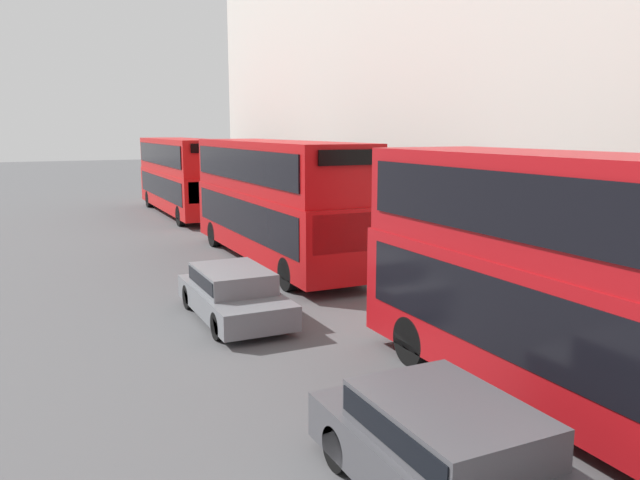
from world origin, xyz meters
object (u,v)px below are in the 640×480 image
object	(u,v)px
bus_leading	(612,284)
car_dark_sedan	(450,453)
bus_second_in_queue	(275,196)
bus_third_in_queue	(183,173)
car_hatchback	(233,292)

from	to	relation	value
bus_leading	car_dark_sedan	world-z (taller)	bus_leading
bus_leading	bus_second_in_queue	world-z (taller)	bus_leading
bus_second_in_queue	car_dark_sedan	xyz separation A→B (m)	(-3.40, -14.56, -1.63)
bus_leading	bus_third_in_queue	distance (m)	27.88
bus_leading	car_hatchback	distance (m)	8.97
car_hatchback	car_dark_sedan	bearing A→B (deg)	-90.00
bus_third_in_queue	car_dark_sedan	bearing A→B (deg)	-96.80
bus_third_in_queue	car_dark_sedan	distance (m)	28.75
car_dark_sedan	bus_second_in_queue	bearing A→B (deg)	76.86
bus_leading	car_hatchback	bearing A→B (deg)	112.69
car_hatchback	bus_second_in_queue	bearing A→B (deg)	59.63
bus_second_in_queue	bus_third_in_queue	world-z (taller)	bus_second_in_queue
bus_third_in_queue	car_dark_sedan	size ratio (longest dim) A/B	2.64
bus_leading	car_dark_sedan	xyz separation A→B (m)	(-3.40, -0.63, -1.64)
bus_leading	car_hatchback	world-z (taller)	bus_leading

